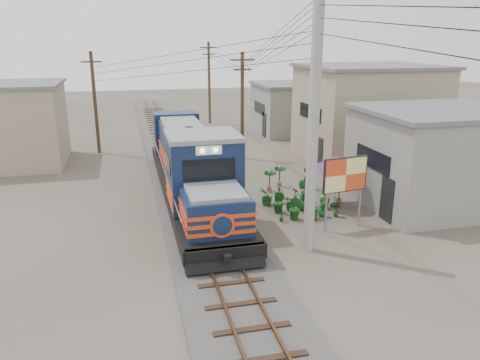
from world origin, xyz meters
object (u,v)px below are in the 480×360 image
object	(u,v)px
locomotive	(192,167)
market_umbrella	(337,162)
billboard	(345,177)
vendor	(308,175)

from	to	relation	value
locomotive	market_umbrella	size ratio (longest dim) A/B	5.93
market_umbrella	billboard	bearing A→B (deg)	-108.44
vendor	locomotive	bearing A→B (deg)	-4.39
locomotive	market_umbrella	world-z (taller)	locomotive
locomotive	vendor	size ratio (longest dim) A/B	9.92
billboard	vendor	xyz separation A→B (m)	(0.62, 5.47, -1.51)
billboard	vendor	distance (m)	5.71
locomotive	billboard	distance (m)	7.68
market_umbrella	vendor	size ratio (longest dim) A/B	1.67
billboard	market_umbrella	bearing A→B (deg)	63.75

